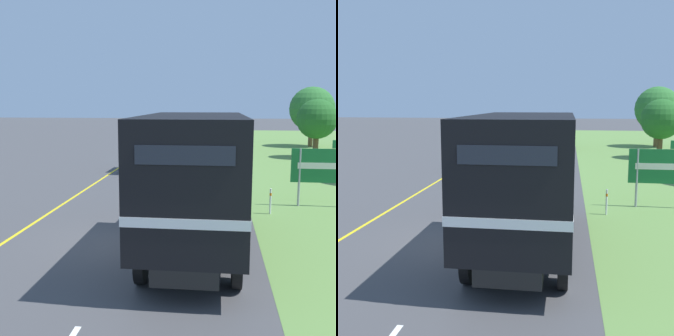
{
  "view_description": "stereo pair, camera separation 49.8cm",
  "coord_description": "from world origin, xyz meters",
  "views": [
    {
      "loc": [
        2.48,
        -11.56,
        4.04
      ],
      "look_at": [
        0.3,
        6.64,
        1.2
      ],
      "focal_mm": 45.0,
      "sensor_mm": 36.0,
      "label": 1
    },
    {
      "loc": [
        2.97,
        -11.5,
        4.04
      ],
      "look_at": [
        0.3,
        6.64,
        1.2
      ],
      "focal_mm": 45.0,
      "sensor_mm": 36.0,
      "label": 2
    }
  ],
  "objects": [
    {
      "name": "centre_dash_near",
      "position": [
        0.0,
        0.64,
        0.0
      ],
      "size": [
        0.12,
        2.6,
        0.01
      ],
      "primitive_type": "cube",
      "color": "white",
      "rests_on": "ground"
    },
    {
      "name": "centre_dash_far",
      "position": [
        0.0,
        20.44,
        0.0
      ],
      "size": [
        0.12,
        2.6,
        0.01
      ],
      "primitive_type": "cube",
      "color": "white",
      "rests_on": "ground"
    },
    {
      "name": "roadside_tree_mid",
      "position": [
        9.63,
        20.45,
        2.85
      ],
      "size": [
        2.92,
        2.92,
        4.33
      ],
      "color": "brown",
      "rests_on": "ground"
    },
    {
      "name": "roadside_tree_far",
      "position": [
        11.05,
        29.01,
        3.48
      ],
      "size": [
        4.09,
        4.09,
        5.53
      ],
      "color": "brown",
      "rests_on": "ground"
    },
    {
      "name": "ground_plane",
      "position": [
        0.0,
        0.0,
        0.0
      ],
      "size": [
        200.0,
        200.0,
        0.0
      ],
      "primitive_type": "plane",
      "color": "#444447"
    },
    {
      "name": "horse_trailer_truck",
      "position": [
        1.87,
        -0.32,
        2.06
      ],
      "size": [
        2.49,
        7.98,
        3.75
      ],
      "color": "black",
      "rests_on": "ground"
    },
    {
      "name": "highway_sign",
      "position": [
        6.5,
        5.18,
        1.6
      ],
      "size": [
        2.24,
        0.09,
        2.63
      ],
      "color": "#9E9EA3",
      "rests_on": "ground"
    },
    {
      "name": "lead_car_silver_ahead",
      "position": [
        -1.72,
        42.01,
        1.03
      ],
      "size": [
        1.8,
        4.38,
        2.07
      ],
      "color": "black",
      "rests_on": "ground"
    },
    {
      "name": "lead_car_white",
      "position": [
        -2.1,
        13.23,
        1.01
      ],
      "size": [
        1.8,
        3.86,
        2.03
      ],
      "color": "black",
      "rests_on": "ground"
    },
    {
      "name": "edge_line_yellow",
      "position": [
        -3.7,
        17.76,
        0.0
      ],
      "size": [
        0.12,
        68.59,
        0.01
      ],
      "primitive_type": "cube",
      "color": "yellow",
      "rests_on": "ground"
    },
    {
      "name": "lead_car_black_ahead",
      "position": [
        1.96,
        26.6,
        1.03
      ],
      "size": [
        1.8,
        4.55,
        2.06
      ],
      "color": "black",
      "rests_on": "ground"
    },
    {
      "name": "centre_dash_farthest",
      "position": [
        0.0,
        27.04,
        0.0
      ],
      "size": [
        0.12,
        2.6,
        0.01
      ],
      "primitive_type": "cube",
      "color": "white",
      "rests_on": "ground"
    },
    {
      "name": "centre_dash_mid_a",
      "position": [
        0.0,
        7.24,
        0.0
      ],
      "size": [
        0.12,
        2.6,
        0.01
      ],
      "primitive_type": "cube",
      "color": "white",
      "rests_on": "ground"
    },
    {
      "name": "delineator_post",
      "position": [
        4.42,
        3.8,
        0.51
      ],
      "size": [
        0.08,
        0.08,
        0.95
      ],
      "color": "white",
      "rests_on": "ground"
    },
    {
      "name": "centre_dash_mid_b",
      "position": [
        0.0,
        13.84,
        0.0
      ],
      "size": [
        0.12,
        2.6,
        0.01
      ],
      "primitive_type": "cube",
      "color": "white",
      "rests_on": "ground"
    }
  ]
}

